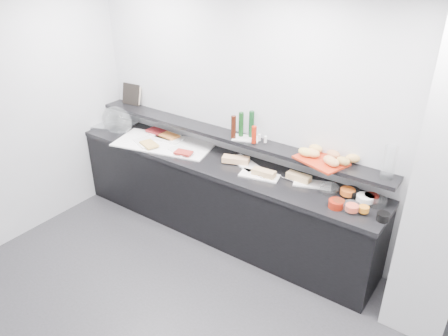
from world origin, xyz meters
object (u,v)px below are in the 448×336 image
Objects in this scene: sandwich_plate_mid at (259,176)px; carafe at (389,163)px; bread_tray at (321,161)px; framed_print at (131,94)px; condiment_tray at (246,138)px; cloche_base at (114,126)px.

sandwich_plate_mid is 1.32× the size of carafe.
carafe is at bearing 21.00° from bread_tray.
condiment_tray is (1.76, -0.07, -0.12)m from framed_print.
framed_print reaches higher than condiment_tray.
cloche_base is 1.78× the size of condiment_tray.
bread_tray is (2.70, 0.14, 0.24)m from cloche_base.
sandwich_plate_mid is at bearing -56.47° from condiment_tray.
cloche_base is at bearing -176.84° from carafe.
condiment_tray is 0.86m from bread_tray.
framed_print is 0.87× the size of carafe.
carafe reaches higher than cloche_base.
carafe reaches higher than bread_tray.
cloche_base is 1.08× the size of bread_tray.
cloche_base is 1.87m from condiment_tray.
framed_print reaches higher than sandwich_plate_mid.
condiment_tray reaches higher than sandwich_plate_mid.
cloche_base is 2.71m from bread_tray.
sandwich_plate_mid is 0.45m from condiment_tray.
sandwich_plate_mid is at bearing -20.14° from cloche_base.
cloche_base is 0.45m from framed_print.
cloche_base is 1.63× the size of carafe.
cloche_base is 1.88× the size of framed_print.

